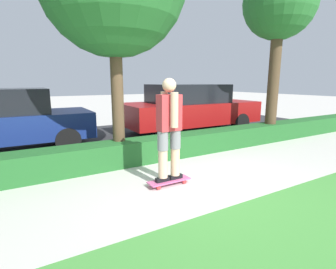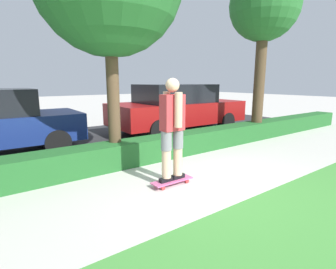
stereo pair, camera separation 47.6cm
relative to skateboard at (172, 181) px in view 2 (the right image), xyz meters
The scene contains 7 objects.
ground_plane 0.44m from the skateboard, 18.58° to the right, with size 60.00×60.00×0.00m, color beige.
street_asphalt 4.08m from the skateboard, 84.16° to the left, with size 17.17×5.00×0.01m.
hedge_row 1.53m from the skateboard, 74.12° to the left, with size 17.17×0.60×0.51m.
skateboard is the anchor object (origin of this frame).
skater_person 0.93m from the skateboard, 26.57° to the right, with size 0.50×0.44×1.71m.
tree_far 5.93m from the skateboard, 18.47° to the left, with size 1.98×1.98×4.86m.
parked_car_middle 4.93m from the skateboard, 50.76° to the left, with size 4.77×2.08×1.65m.
Camera 2 is at (-2.98, -3.25, 1.75)m, focal length 28.00 mm.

